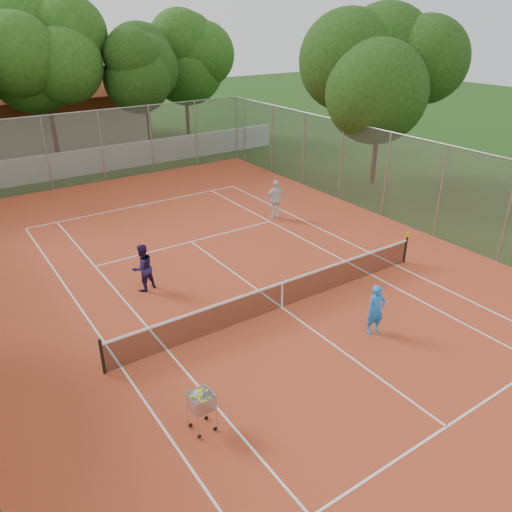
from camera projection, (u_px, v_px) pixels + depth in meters
ground at (282, 308)px, 16.39m from camera, size 120.00×120.00×0.00m
court_pad at (282, 308)px, 16.39m from camera, size 18.00×34.00×0.02m
court_lines at (282, 307)px, 16.38m from camera, size 10.98×23.78×0.01m
tennis_net at (282, 294)px, 16.17m from camera, size 11.88×0.10×0.98m
perimeter_fence at (283, 253)px, 15.53m from camera, size 18.00×34.00×4.00m
boundary_wall at (94, 161)px, 30.21m from camera, size 26.00×0.30×1.50m
clubhouse at (19, 115)px, 36.01m from camera, size 16.40×9.00×4.40m
tropical_trees at (68, 82)px, 30.60m from camera, size 29.00×19.00×10.00m
player_near at (376, 310)px, 14.77m from camera, size 0.65×0.51×1.58m
player_far_left at (143, 268)px, 17.10m from camera, size 0.96×0.82×1.70m
player_far_right at (276, 199)px, 23.23m from camera, size 1.17×0.74×1.85m
ball_hopper at (202, 410)px, 11.32m from camera, size 0.57×0.57×1.12m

